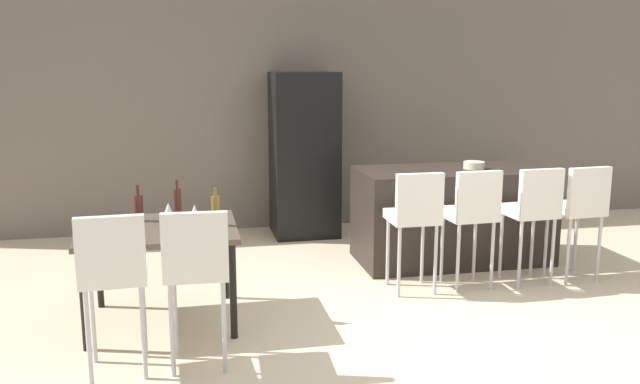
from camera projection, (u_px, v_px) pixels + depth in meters
ground_plane at (432, 305)px, 5.31m from camera, size 10.00×10.00×0.00m
back_wall at (347, 104)px, 7.83m from camera, size 10.00×0.12×2.90m
kitchen_island at (452, 215)px, 6.45m from camera, size 1.86×0.86×0.92m
bar_chair_left at (415, 213)px, 5.48m from camera, size 0.40×0.40×1.05m
bar_chair_middle at (472, 210)px, 5.58m from camera, size 0.42×0.42×1.05m
bar_chair_right at (533, 207)px, 5.70m from camera, size 0.42×0.42×1.05m
bar_chair_far at (580, 205)px, 5.79m from camera, size 0.43×0.43×1.05m
dining_table at (160, 236)px, 4.84m from camera, size 1.12×0.95×0.74m
dining_chair_near at (113, 268)px, 3.98m from camera, size 0.42×0.42×1.05m
dining_chair_far at (196, 263)px, 4.08m from camera, size 0.42×0.42×1.05m
wine_bottle_end at (177, 203)px, 5.08m from camera, size 0.06×0.06×0.30m
wine_bottle_inner at (138, 207)px, 4.99m from camera, size 0.07×0.07×0.28m
wine_bottle_right at (216, 210)px, 4.85m from camera, size 0.07×0.07×0.29m
wine_glass_left at (168, 209)px, 4.85m from camera, size 0.07×0.07×0.17m
wine_glass_middle at (195, 211)px, 4.79m from camera, size 0.07×0.07×0.17m
refrigerator at (304, 154)px, 7.39m from camera, size 0.72×0.68×1.84m
fruit_bowl at (474, 165)px, 6.37m from camera, size 0.20×0.20×0.07m
potted_plant at (507, 197)px, 8.00m from camera, size 0.37×0.37×0.57m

